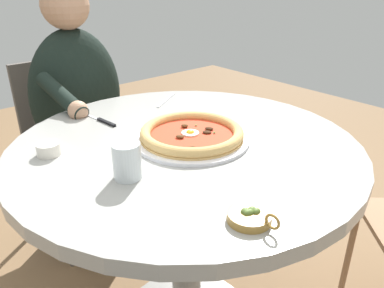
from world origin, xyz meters
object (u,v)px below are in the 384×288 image
(olive_pan, at_px, (250,216))
(diner_person, at_px, (83,137))
(fork_utensil, at_px, (166,100))
(cafe_chair_diner, at_px, (70,133))
(ramekin_capers, at_px, (48,148))
(water_glass, at_px, (127,162))
(dining_table, at_px, (186,182))
(pizza_on_plate, at_px, (192,135))
(steak_knife, at_px, (100,120))

(olive_pan, distance_m, diner_person, 1.12)
(fork_utensil, distance_m, diner_person, 0.47)
(diner_person, relative_size, cafe_chair_diner, 1.40)
(olive_pan, height_order, diner_person, diner_person)
(ramekin_capers, bearing_deg, water_glass, 111.35)
(dining_table, distance_m, diner_person, 0.71)
(fork_utensil, xyz_separation_m, cafe_chair_diner, (0.20, -0.51, -0.25))
(diner_person, bearing_deg, ramekin_capers, 58.52)
(diner_person, distance_m, cafe_chair_diner, 0.15)
(water_glass, distance_m, cafe_chair_diner, 0.99)
(pizza_on_plate, xyz_separation_m, ramekin_capers, (0.36, -0.18, -0.00))
(dining_table, xyz_separation_m, fork_utensil, (-0.19, -0.34, 0.14))
(pizza_on_plate, relative_size, steak_knife, 1.50)
(diner_person, bearing_deg, fork_utensil, 118.14)
(ramekin_capers, bearing_deg, cafe_chair_diner, -115.76)
(ramekin_capers, bearing_deg, olive_pan, 108.80)
(ramekin_capers, xyz_separation_m, cafe_chair_diner, (-0.33, -0.68, -0.26))
(steak_knife, xyz_separation_m, olive_pan, (0.04, 0.69, 0.01))
(steak_knife, distance_m, ramekin_capers, 0.27)
(water_glass, height_order, steak_knife, water_glass)
(ramekin_capers, distance_m, cafe_chair_diner, 0.80)
(steak_knife, distance_m, cafe_chair_diner, 0.60)
(steak_knife, relative_size, olive_pan, 1.95)
(fork_utensil, bearing_deg, diner_person, -61.86)
(pizza_on_plate, height_order, ramekin_capers, pizza_on_plate)
(diner_person, bearing_deg, cafe_chair_diner, -90.01)
(olive_pan, bearing_deg, water_glass, -73.31)
(cafe_chair_diner, bearing_deg, steak_knife, 79.65)
(water_glass, bearing_deg, diner_person, -106.40)
(pizza_on_plate, bearing_deg, diner_person, -87.62)
(olive_pan, bearing_deg, pizza_on_plate, -114.12)
(pizza_on_plate, xyz_separation_m, diner_person, (0.03, -0.72, -0.24))
(dining_table, bearing_deg, water_glass, 16.32)
(steak_knife, bearing_deg, cafe_chair_diner, -100.35)
(pizza_on_plate, bearing_deg, cafe_chair_diner, -88.02)
(steak_knife, bearing_deg, dining_table, 109.19)
(dining_table, xyz_separation_m, cafe_chair_diner, (0.01, -0.85, -0.11))
(olive_pan, relative_size, fork_utensil, 0.75)
(dining_table, xyz_separation_m, diner_person, (0.01, -0.71, -0.08))
(fork_utensil, bearing_deg, cafe_chair_diner, -68.92)
(dining_table, bearing_deg, diner_person, -89.19)
(ramekin_capers, distance_m, diner_person, 0.67)
(diner_person, bearing_deg, steak_knife, 76.05)
(olive_pan, height_order, cafe_chair_diner, cafe_chair_diner)
(dining_table, distance_m, olive_pan, 0.43)
(water_glass, distance_m, olive_pan, 0.32)
(steak_knife, height_order, cafe_chair_diner, cafe_chair_diner)
(ramekin_capers, height_order, olive_pan, olive_pan)
(fork_utensil, bearing_deg, steak_knife, 5.36)
(ramekin_capers, bearing_deg, fork_utensil, -162.68)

